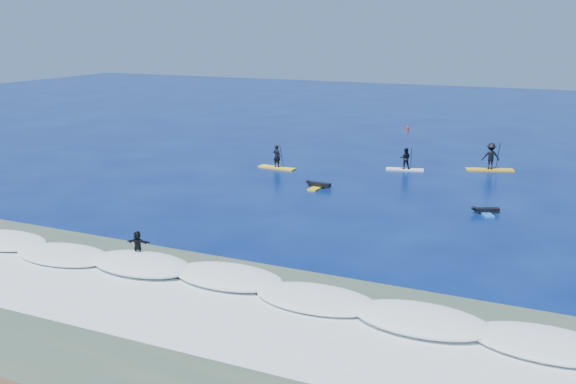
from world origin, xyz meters
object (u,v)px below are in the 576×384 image
at_px(prone_paddler_far, 485,211).
at_px(sup_paddler_center, 405,161).
at_px(marker_buoy, 408,129).
at_px(prone_paddler_near, 318,185).
at_px(sup_paddler_left, 277,160).
at_px(wave_surfer, 138,246).
at_px(sup_paddler_right, 491,158).

bearing_deg(prone_paddler_far, sup_paddler_center, 13.39).
height_order(sup_paddler_center, marker_buoy, sup_paddler_center).
xyz_separation_m(prone_paddler_near, marker_buoy, (-0.46, 24.09, 0.13)).
xyz_separation_m(sup_paddler_left, wave_surfer, (2.59, -19.37, 0.11)).
distance_m(sup_paddler_center, prone_paddler_far, 11.08).
height_order(sup_paddler_left, prone_paddler_far, sup_paddler_left).
xyz_separation_m(sup_paddler_right, prone_paddler_near, (-9.20, -9.69, -0.74)).
xyz_separation_m(sup_paddler_left, marker_buoy, (4.36, 20.12, -0.34)).
bearing_deg(wave_surfer, prone_paddler_far, 34.78).
height_order(sup_paddler_left, prone_paddler_near, sup_paddler_left).
bearing_deg(wave_surfer, sup_paddler_center, 62.51).
bearing_deg(sup_paddler_right, prone_paddler_near, -152.65).
bearing_deg(prone_paddler_near, marker_buoy, 3.66).
distance_m(sup_paddler_left, sup_paddler_center, 9.13).
bearing_deg(marker_buoy, prone_paddler_far, -66.86).
height_order(sup_paddler_right, wave_surfer, sup_paddler_right).
relative_size(sup_paddler_left, prone_paddler_far, 1.45).
height_order(prone_paddler_near, marker_buoy, marker_buoy).
distance_m(sup_paddler_left, prone_paddler_near, 6.25).
height_order(sup_paddler_center, prone_paddler_far, sup_paddler_center).
relative_size(prone_paddler_near, marker_buoy, 3.34).
bearing_deg(sup_paddler_center, wave_surfer, -117.17).
bearing_deg(sup_paddler_right, prone_paddler_far, -102.64).
height_order(sup_paddler_center, wave_surfer, sup_paddler_center).
xyz_separation_m(sup_paddler_center, wave_surfer, (-5.92, -22.68, 0.03)).
distance_m(sup_paddler_right, prone_paddler_far, 11.27).
bearing_deg(sup_paddler_center, prone_paddler_near, -129.49).
bearing_deg(marker_buoy, wave_surfer, -92.56).
bearing_deg(sup_paddler_right, sup_paddler_center, -175.42).
bearing_deg(sup_paddler_right, sup_paddler_left, -176.93).
height_order(sup_paddler_left, wave_surfer, sup_paddler_left).
xyz_separation_m(sup_paddler_left, prone_paddler_near, (4.81, -3.96, -0.46)).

